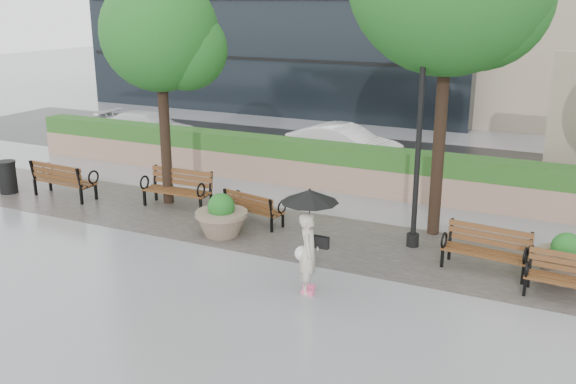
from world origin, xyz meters
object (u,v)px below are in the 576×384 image
at_px(car_left, 149,128).
at_px(bench_2, 254,214).
at_px(bench_0, 65,187).
at_px(planter_left, 222,219).
at_px(bench_1, 178,197).
at_px(planter_right, 565,262).
at_px(trash_bin, 8,178).
at_px(bench_3, 485,259).
at_px(car_right, 344,145).
at_px(lamppost, 417,165).
at_px(bench_4, 570,288).
at_px(pedestrian, 309,231).

bearing_deg(car_left, bench_2, -131.63).
distance_m(bench_0, planter_left, 5.64).
bearing_deg(bench_1, planter_right, -4.58).
height_order(bench_2, trash_bin, trash_bin).
height_order(bench_3, car_right, car_right).
xyz_separation_m(trash_bin, lamppost, (11.66, 1.00, 1.46)).
bearing_deg(trash_bin, bench_2, 5.65).
bearing_deg(bench_2, trash_bin, 17.46).
distance_m(bench_3, car_right, 9.37).
xyz_separation_m(bench_1, bench_2, (2.50, -0.28, -0.05)).
distance_m(bench_0, planter_right, 13.06).
height_order(bench_0, bench_1, bench_0).
bearing_deg(planter_right, bench_0, -179.40).
distance_m(bench_0, lamppost, 10.00).
bearing_deg(car_left, bench_1, -140.63).
bearing_deg(bench_1, bench_2, -7.95).
relative_size(bench_2, car_right, 0.41).
height_order(bench_1, planter_right, bench_1).
distance_m(bench_3, bench_4, 1.77).
bearing_deg(bench_1, car_left, 131.16).
relative_size(bench_4, lamppost, 0.37).
bearing_deg(bench_0, bench_2, -173.15).
relative_size(bench_2, planter_right, 1.38).
relative_size(bench_0, planter_left, 1.58).
height_order(planter_right, pedestrian, pedestrian).
relative_size(bench_3, trash_bin, 1.97).
relative_size(bench_3, planter_left, 1.43).
bearing_deg(bench_4, pedestrian, -155.98).
xyz_separation_m(planter_left, trash_bin, (-7.39, 0.30, 0.04)).
xyz_separation_m(car_right, pedestrian, (3.01, -9.69, 0.57)).
bearing_deg(bench_4, planter_right, 101.85).
bearing_deg(planter_right, car_right, 136.48).
height_order(lamppost, car_right, lamppost).
bearing_deg(lamppost, planter_left, -163.06).
height_order(bench_1, trash_bin, bench_1).
bearing_deg(trash_bin, bench_3, 1.12).
height_order(bench_0, car_right, car_right).
bearing_deg(bench_4, bench_2, 173.86).
bearing_deg(bench_3, bench_1, -179.98).
bearing_deg(trash_bin, bench_0, 11.95).
height_order(lamppost, car_left, lamppost).
bearing_deg(pedestrian, bench_4, -86.33).
bearing_deg(lamppost, trash_bin, -175.12).
height_order(bench_4, pedestrian, pedestrian).
xyz_separation_m(bench_0, pedestrian, (8.68, -2.53, 0.92)).
distance_m(bench_1, bench_2, 2.51).
height_order(trash_bin, lamppost, lamppost).
distance_m(bench_1, planter_left, 2.59).
xyz_separation_m(bench_3, lamppost, (-1.71, 0.73, 1.64)).
xyz_separation_m(bench_4, car_left, (-15.57, 7.69, 0.35)).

